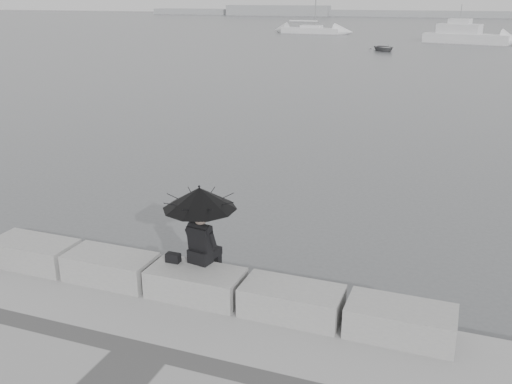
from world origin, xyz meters
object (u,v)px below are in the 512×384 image
at_px(sailboat_left, 311,30).
at_px(dinghy, 384,48).
at_px(seated_person, 200,206).
at_px(motor_cruiser, 467,36).

bearing_deg(sailboat_left, dinghy, -54.00).
xyz_separation_m(seated_person, dinghy, (-4.82, 52.55, -1.73)).
distance_m(seated_person, dinghy, 52.80).
relative_size(sailboat_left, dinghy, 3.71).
height_order(seated_person, sailboat_left, sailboat_left).
bearing_deg(seated_person, sailboat_left, 114.44).
bearing_deg(dinghy, seated_person, -118.21).
height_order(seated_person, motor_cruiser, motor_cruiser).
distance_m(sailboat_left, dinghy, 29.25).
bearing_deg(seated_person, motor_cruiser, 97.97).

